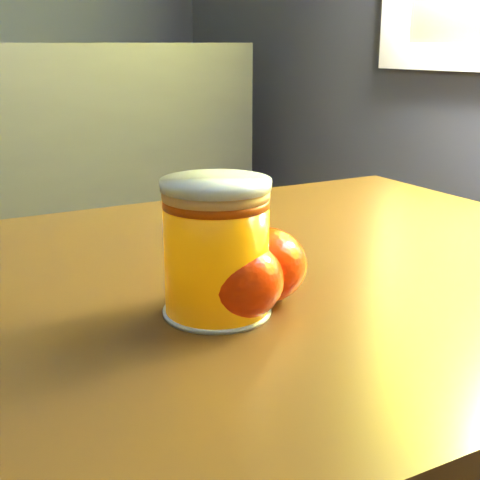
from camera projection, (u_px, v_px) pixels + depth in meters
table at (221, 359)px, 0.66m from camera, size 0.98×0.74×0.69m
juice_glass at (216, 249)px, 0.53m from camera, size 0.09×0.09×0.11m
orange_front at (245, 268)px, 0.58m from camera, size 0.07×0.07×0.05m
orange_back at (265, 265)px, 0.57m from camera, size 0.07×0.07×0.06m
orange_extra at (239, 280)px, 0.53m from camera, size 0.08×0.08×0.06m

